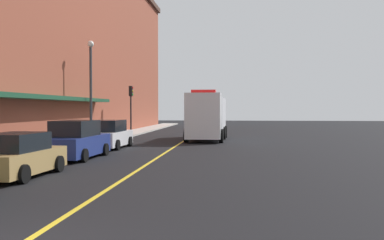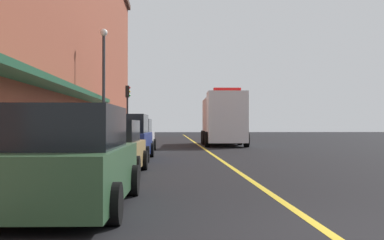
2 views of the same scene
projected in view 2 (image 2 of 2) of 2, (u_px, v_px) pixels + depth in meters
The scene contains 13 objects.
ground_plane at pixel (201, 147), 31.37m from camera, with size 112.00×112.00×0.00m, color black.
sidewalk_left at pixel (106, 146), 31.05m from camera, with size 2.40×70.00×0.15m, color #ADA8A0.
lane_center_stripe at pixel (201, 147), 31.37m from camera, with size 0.16×70.00×0.01m, color gold.
brick_building_left at pixel (0, 12), 29.79m from camera, with size 11.76×64.00×16.99m.
parked_car_0 at pixel (72, 161), 8.34m from camera, with size 2.16×4.74×1.80m.
parked_car_1 at pixel (110, 149), 13.98m from camera, with size 2.12×4.34×1.60m.
parked_car_2 at pixel (127, 139), 19.80m from camera, with size 2.17×4.83×1.89m.
parked_car_3 at pixel (136, 137), 25.40m from camera, with size 2.04×4.51×1.76m.
box_truck at pixel (223, 119), 33.42m from camera, with size 3.01×8.17×3.81m.
parking_meter_0 at pixel (66, 138), 14.81m from camera, with size 0.14×0.18×1.33m.
parking_meter_1 at pixel (23, 144), 10.32m from camera, with size 0.14×0.18×1.33m.
street_lamp_left at pixel (104, 75), 27.88m from camera, with size 0.44×0.44×6.94m.
traffic_light_near at pixel (128, 102), 36.64m from camera, with size 0.38×0.36×4.30m.
Camera 2 is at (-2.20, -6.31, 1.49)m, focal length 44.48 mm.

